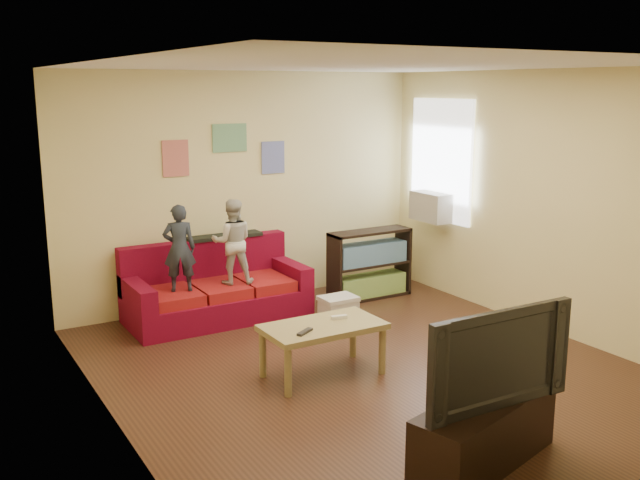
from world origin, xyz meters
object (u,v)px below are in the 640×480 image
file_box (338,308)px  television (489,354)px  child_a (179,248)px  child_b (232,242)px  coffee_table (323,331)px  bookshelf (370,268)px  sofa (215,292)px  tv_stand (484,433)px

file_box → television: 3.26m
child_a → child_b: (0.60, 0.00, 0.00)m
coffee_table → bookshelf: bookshelf is taller
sofa → coffee_table: size_ratio=1.85×
sofa → tv_stand: bearing=-84.9°
tv_stand → child_b: bearing=77.9°
child_b → bookshelf: 1.83m
television → coffee_table: bearing=95.7°
child_a → television: (0.80, -3.72, -0.08)m
sofa → child_b: child_b is taller
child_a → coffee_table: child_a is taller
file_box → bookshelf: bearing=34.8°
tv_stand → television: bearing=0.0°
child_b → file_box: (0.97, -0.62, -0.74)m
bookshelf → coffee_table: bearing=-134.1°
coffee_table → tv_stand: coffee_table is taller
sofa → television: size_ratio=1.68×
sofa → file_box: bearing=-35.1°
child_a → child_b: child_b is taller
sofa → child_b: size_ratio=2.11×
sofa → tv_stand: sofa is taller
sofa → coffee_table: bearing=-84.7°
file_box → tv_stand: size_ratio=0.32×
coffee_table → child_b: bearing=91.2°
child_b → bookshelf: child_b is taller
file_box → television: size_ratio=0.33×
sofa → bookshelf: 1.92m
child_a → tv_stand: size_ratio=0.76×
coffee_table → tv_stand: (0.16, -1.87, -0.18)m
bookshelf → television: (-1.56, -3.65, 0.42)m
child_b → television: bearing=112.5°
tv_stand → bookshelf: bearing=51.7°
television → child_b: bearing=94.0°
sofa → tv_stand: 3.91m
child_a → coffee_table: (0.64, -1.85, -0.47)m
child_b → television: 3.73m
coffee_table → bookshelf: (1.72, 1.77, -0.04)m
file_box → tv_stand: (-0.78, -3.10, 0.09)m
bookshelf → television: 3.99m
child_b → bookshelf: (1.76, -0.08, -0.51)m
file_box → child_b: bearing=147.4°
child_b → bookshelf: size_ratio=0.89×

